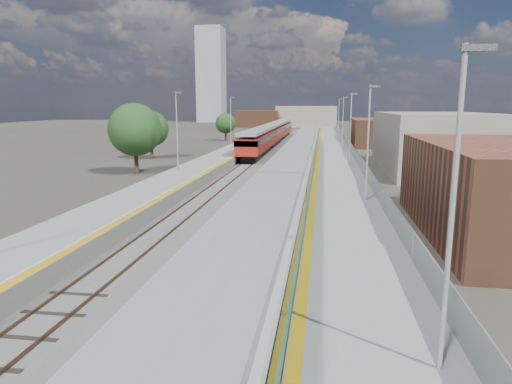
# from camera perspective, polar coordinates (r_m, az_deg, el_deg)

# --- Properties ---
(ground) EXTENTS (320.00, 320.00, 0.00)m
(ground) POSITION_cam_1_polar(r_m,az_deg,el_deg) (59.05, 4.69, 3.71)
(ground) COLOR #47443A
(ground) RESTS_ON ground
(ballast_bed) EXTENTS (10.50, 155.00, 0.06)m
(ballast_bed) POSITION_cam_1_polar(r_m,az_deg,el_deg) (61.70, 2.75, 4.07)
(ballast_bed) COLOR #565451
(ballast_bed) RESTS_ON ground
(tracks) EXTENTS (8.96, 160.00, 0.17)m
(tracks) POSITION_cam_1_polar(r_m,az_deg,el_deg) (63.29, 3.44, 4.30)
(tracks) COLOR #4C3323
(tracks) RESTS_ON ground
(platform_right) EXTENTS (4.70, 155.00, 8.52)m
(platform_right) POSITION_cam_1_polar(r_m,az_deg,el_deg) (61.36, 9.79, 4.36)
(platform_right) COLOR slate
(platform_right) RESTS_ON ground
(platform_left) EXTENTS (4.30, 155.00, 8.52)m
(platform_left) POSITION_cam_1_polar(r_m,az_deg,el_deg) (62.65, -3.47, 4.61)
(platform_left) COLOR slate
(platform_left) RESTS_ON ground
(buildings) EXTENTS (72.00, 185.50, 40.00)m
(buildings) POSITION_cam_1_polar(r_m,az_deg,el_deg) (148.73, -0.12, 12.12)
(buildings) COLOR brown
(buildings) RESTS_ON ground
(green_train) EXTENTS (2.83, 78.84, 3.12)m
(green_train) POSITION_cam_1_polar(r_m,az_deg,el_deg) (43.54, 5.40, 4.09)
(green_train) COLOR black
(green_train) RESTS_ON ground
(red_train) EXTENTS (2.98, 60.31, 3.76)m
(red_train) POSITION_cam_1_polar(r_m,az_deg,el_deg) (85.08, 2.12, 7.40)
(red_train) COLOR black
(red_train) RESTS_ON ground
(tree_a) EXTENTS (5.53, 5.53, 7.50)m
(tree_a) POSITION_cam_1_polar(r_m,az_deg,el_deg) (49.82, -14.91, 7.54)
(tree_a) COLOR #382619
(tree_a) RESTS_ON ground
(tree_b) EXTENTS (4.83, 4.83, 6.55)m
(tree_b) POSITION_cam_1_polar(r_m,az_deg,el_deg) (63.84, -13.02, 7.71)
(tree_b) COLOR #382619
(tree_b) RESTS_ON ground
(tree_c) EXTENTS (4.17, 4.17, 5.65)m
(tree_c) POSITION_cam_1_polar(r_m,az_deg,el_deg) (95.13, -3.83, 8.54)
(tree_c) COLOR #382619
(tree_c) RESTS_ON ground
(tree_d) EXTENTS (4.75, 4.75, 6.44)m
(tree_d) POSITION_cam_1_polar(r_m,az_deg,el_deg) (68.93, 22.30, 7.34)
(tree_d) COLOR #382619
(tree_d) RESTS_ON ground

